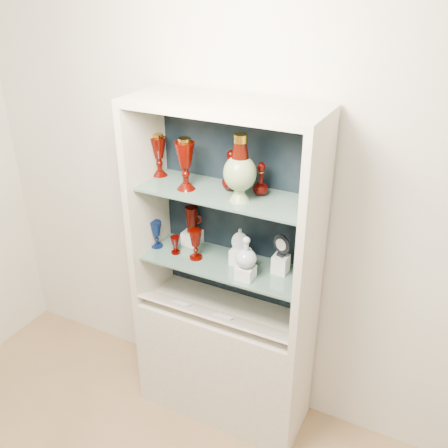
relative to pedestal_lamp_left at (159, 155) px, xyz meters
The scene contains 29 objects.
wall_back 0.50m from the pedestal_lamp_left, 18.40° to the left, with size 3.50×0.02×2.80m, color beige.
cabinet_base 1.29m from the pedestal_lamp_left, ahead, with size 1.00×0.40×0.75m, color beige.
cabinet_back_panel 0.52m from the pedestal_lamp_left, 14.79° to the left, with size 0.98×0.02×1.15m, color black.
cabinet_side_left 0.28m from the pedestal_lamp_left, 119.84° to the right, with size 0.04×0.40×1.15m, color beige.
cabinet_side_right 0.96m from the pedestal_lamp_left, ahead, with size 0.04×0.40×1.15m, color beige.
cabinet_top_cap 0.55m from the pedestal_lamp_left, ahead, with size 1.00×0.40×0.04m, color beige.
shelf_lower 0.70m from the pedestal_lamp_left, ahead, with size 0.92×0.34×0.01m, color slate.
shelf_upper 0.46m from the pedestal_lamp_left, ahead, with size 0.92×0.34×0.01m, color slate.
label_ledge 0.94m from the pedestal_lamp_left, 22.89° to the right, with size 0.92×0.18×0.01m, color beige.
label_card_0 0.95m from the pedestal_lamp_left, 20.48° to the right, with size 0.10×0.07×0.00m, color white.
label_card_1 0.84m from the pedestal_lamp_left, 39.58° to the right, with size 0.10×0.07×0.00m, color white.
pedestal_lamp_left is the anchor object (origin of this frame).
pedestal_lamp_right 0.25m from the pedestal_lamp_left, 23.76° to the right, with size 0.11×0.11×0.27m, color #470601, non-canonical shape.
enamel_urn 0.55m from the pedestal_lamp_left, 11.12° to the right, with size 0.16×0.16×0.34m, color #074919, non-canonical shape.
ruby_decanter_a 0.44m from the pedestal_lamp_left, ahead, with size 0.09×0.09×0.24m, color #420200, non-canonical shape.
ruby_decanter_b 0.61m from the pedestal_lamp_left, ahead, with size 0.08×0.08×0.19m, color #420200, non-canonical shape.
lidded_bowl 0.88m from the pedestal_lamp_left, ahead, with size 0.08×0.08×0.09m, color #420200, non-canonical shape.
cobalt_goblet 0.46m from the pedestal_lamp_left, 92.22° to the right, with size 0.07×0.07×0.16m, color #0A1740, non-canonical shape.
ruby_goblet_tall 0.53m from the pedestal_lamp_left, 17.54° to the right, with size 0.07×0.07×0.18m, color #470601, non-canonical shape.
ruby_goblet_small 0.51m from the pedestal_lamp_left, 33.14° to the right, with size 0.05×0.05×0.11m, color #420200, non-canonical shape.
riser_ruby_pitcher 0.53m from the pedestal_lamp_left, 17.67° to the left, with size 0.10×0.10×0.08m, color silver.
ruby_pitcher 0.42m from the pedestal_lamp_left, 17.67° to the left, with size 0.12×0.07×0.16m, color #470601, non-canonical shape.
clear_square_bottle 0.75m from the pedestal_lamp_left, ahead, with size 0.04×0.04×0.13m, color #A6B3C1, non-canonical shape.
riser_flat_flask 0.71m from the pedestal_lamp_left, ahead, with size 0.09×0.09×0.09m, color silver.
flat_flask 0.64m from the pedestal_lamp_left, ahead, with size 0.09×0.04×0.13m, color #AEB8C2, non-canonical shape.
riser_clear_round_decanter 0.79m from the pedestal_lamp_left, 13.38° to the right, with size 0.09×0.09×0.07m, color silver.
clear_round_decanter 0.73m from the pedestal_lamp_left, 13.38° to the right, with size 0.11×0.11×0.17m, color #A6B3C1, non-canonical shape.
riser_cameo_medallion 0.89m from the pedestal_lamp_left, ahead, with size 0.08×0.08×0.10m, color silver.
cameo_medallion 0.83m from the pedestal_lamp_left, ahead, with size 0.11×0.04×0.13m, color black, non-canonical shape.
Camera 1 is at (1.06, -0.55, 2.49)m, focal length 40.00 mm.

